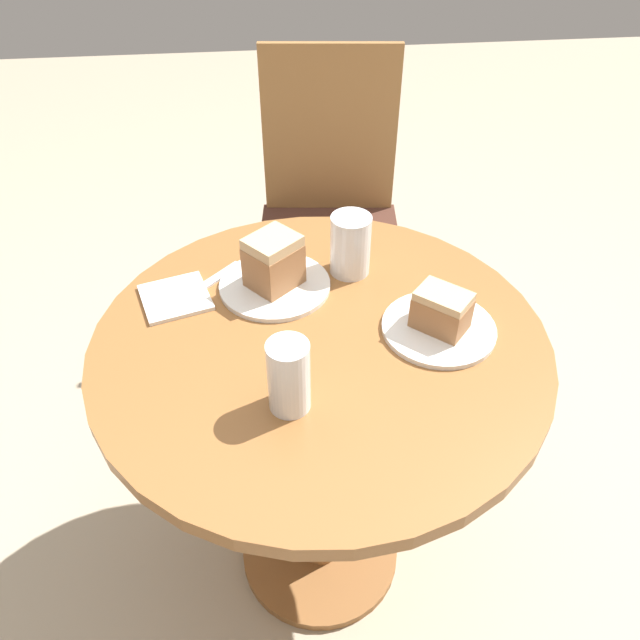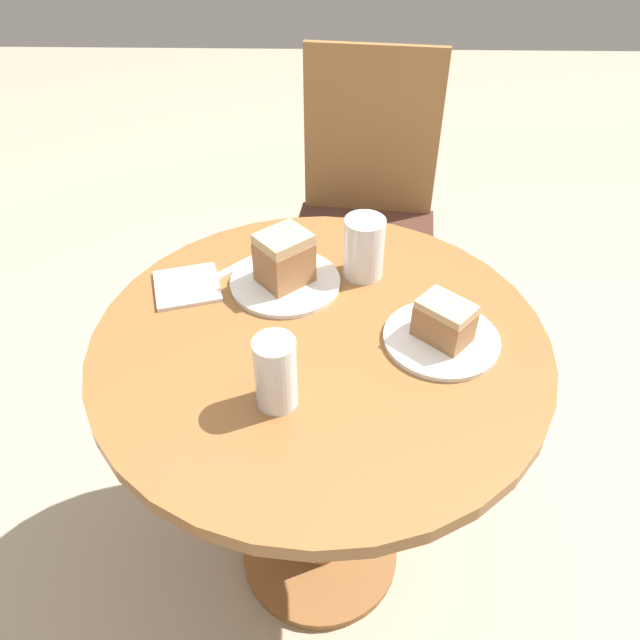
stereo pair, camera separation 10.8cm
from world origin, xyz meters
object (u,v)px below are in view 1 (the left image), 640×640
Objects in this scene: cake_slice_near at (273,261)px; glass_lemonade at (350,248)px; cake_slice_far at (442,310)px; chair at (329,219)px; plate_near at (275,285)px; glass_water at (289,380)px; plate_far at (439,328)px.

glass_lemonade is at bearing 14.28° from cake_slice_near.
cake_slice_near is at bearing 150.89° from cake_slice_far.
plate_near is (-0.19, -0.64, 0.25)m from chair.
cake_slice_near is 0.33m from cake_slice_far.
chair reaches higher than plate_near.
cake_slice_near is at bearing -165.72° from glass_lemonade.
cake_slice_far is 0.31m from glass_water.
cake_slice_far is (0.00, -0.00, 0.04)m from plate_far.
chair reaches higher than cake_slice_near.
chair reaches higher than glass_lemonade.
plate_far is 1.66× the size of cake_slice_near.
chair is 0.71m from plate_near.
glass_lemonade is (-0.13, 0.20, 0.05)m from plate_far.
glass_water reaches higher than plate_far.
plate_near is 1.92× the size of cake_slice_far.
glass_lemonade is (-0.13, 0.20, 0.01)m from cake_slice_far.
chair is 7.84× the size of cake_slice_near.
plate_near and plate_far have the same top height.
glass_water is at bearing -152.11° from plate_far.
plate_near is at bearing -99.98° from chair.
plate_far is 0.04m from cake_slice_far.
chair reaches higher than cake_slice_far.
chair is 0.84m from plate_far.
plate_near is at bearing 150.89° from cake_slice_far.
plate_far is at bearing -56.12° from glass_lemonade.
glass_lemonade reaches higher than plate_far.
cake_slice_far is (0.10, -0.80, 0.30)m from chair.
glass_lemonade is at bearing 67.13° from glass_water.
cake_slice_near is at bearing -99.98° from chair.
cake_slice_far is at bearing 27.89° from glass_water.
glass_water reaches higher than glass_lemonade.
cake_slice_near is (-0.29, 0.16, 0.06)m from plate_far.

